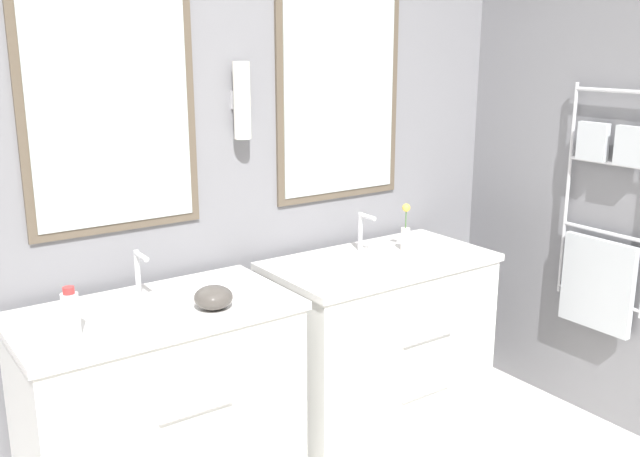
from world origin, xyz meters
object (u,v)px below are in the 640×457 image
Objects in this scene: vanity_right at (383,345)px; flower_vase at (405,232)px; vanity_left at (164,412)px; amenity_bowl at (213,297)px; toiletry_bottle at (71,314)px.

flower_vase is at bearing 21.09° from vanity_right.
vanity_left is 4.55× the size of flower_vase.
vanity_right is 7.15× the size of amenity_bowl.
toiletry_bottle is at bearing -170.14° from vanity_left.
vanity_right is 4.55× the size of flower_vase.
toiletry_bottle is (-1.46, -0.06, 0.51)m from vanity_right.
vanity_left is 1.00× the size of vanity_right.
vanity_right is at bearing 6.08° from amenity_bowl.
vanity_left is at bearing 151.51° from amenity_bowl.
flower_vase reaches higher than vanity_left.
vanity_right is at bearing 0.00° from vanity_left.
vanity_left is 7.15× the size of amenity_bowl.
flower_vase is (1.12, 0.17, 0.05)m from amenity_bowl.
amenity_bowl is 0.64× the size of flower_vase.
vanity_right is 1.05m from amenity_bowl.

